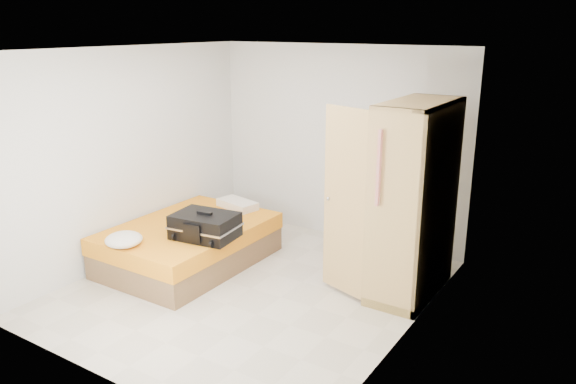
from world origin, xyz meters
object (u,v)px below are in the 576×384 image
Objects in this scene: bed at (189,244)px; round_cushion at (124,240)px; wardrobe at (408,205)px; suitcase at (205,226)px; person at (359,216)px.

round_cushion is (-0.13, -0.88, 0.33)m from bed.
wardrobe is (2.50, 0.71, 0.75)m from bed.
wardrobe reaches higher than suitcase.
bed is at bearing 148.59° from suitcase.
round_cushion is (-2.63, -1.60, -0.42)m from wardrobe.
bed is 2.59× the size of suitcase.
wardrobe is 3.11m from round_cushion.
person is 3.77× the size of round_cushion.
bed is at bearing 81.73° from round_cushion.
bed is 0.96× the size of wardrobe.
suitcase is at bearing -156.09° from wardrobe.
suitcase is (-1.47, -0.93, -0.12)m from person.
person is at bearing 20.99° from bed.
wardrobe is at bearing 31.25° from round_cushion.
wardrobe is 2.28m from suitcase.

